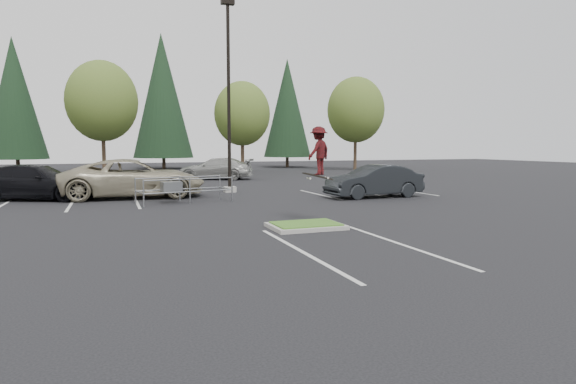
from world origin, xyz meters
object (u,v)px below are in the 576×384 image
object	(u,v)px
decid_c	(242,116)
decid_d	(355,112)
skateboarder	(318,151)
cart_corral	(175,187)
car_far_silver	(217,169)
conif_b	(162,96)
conif_c	(287,108)
light_pole	(229,107)
decid_b	(102,104)
car_l_tan	(134,178)
car_l_black	(35,182)
car_r_charc	(374,181)
conif_a	(14,98)

from	to	relation	value
decid_c	decid_d	xyz separation A→B (m)	(12.00, 0.50, 0.66)
skateboarder	decid_d	bearing A→B (deg)	-153.17
decid_c	cart_corral	xyz separation A→B (m)	(-8.94, -21.92, -4.54)
car_far_silver	conif_b	bearing A→B (deg)	-149.29
conif_b	conif_c	bearing A→B (deg)	-4.09
light_pole	skateboarder	distance (m)	11.23
decid_b	light_pole	bearing A→B (deg)	-70.65
conif_c	car_l_tan	bearing A→B (deg)	-122.94
decid_b	conif_c	size ratio (longest dim) A/B	0.77
light_pole	cart_corral	size ratio (longest dim) A/B	2.41
decid_b	conif_b	world-z (taller)	conif_b
car_l_black	decid_c	bearing A→B (deg)	-16.05
cart_corral	light_pole	bearing A→B (deg)	39.31
conif_c	car_r_charc	bearing A→B (deg)	-102.99
conif_b	decid_b	bearing A→B (deg)	-121.09
decid_c	light_pole	bearing A→B (deg)	-107.11
conif_c	car_r_charc	xyz separation A→B (m)	(-7.50, -32.50, -6.06)
decid_c	conif_b	size ratio (longest dim) A/B	0.58
light_pole	conif_c	size ratio (longest dim) A/B	0.81
decid_c	conif_b	world-z (taller)	conif_b
conif_a	car_l_tan	size ratio (longest dim) A/B	1.93
decid_b	conif_b	size ratio (longest dim) A/B	0.66
conif_a	cart_corral	size ratio (longest dim) A/B	3.10
decid_d	conif_a	size ratio (longest dim) A/B	0.73
decid_d	conif_b	bearing A→B (deg)	150.53
light_pole	skateboarder	world-z (taller)	light_pole
decid_d	car_far_silver	size ratio (longest dim) A/B	1.71
conif_c	car_r_charc	world-z (taller)	conif_c
decid_c	conif_b	bearing A→B (deg)	119.32
decid_d	conif_a	world-z (taller)	conif_a
decid_d	conif_c	size ratio (longest dim) A/B	0.75
decid_c	cart_corral	bearing A→B (deg)	-112.18
light_pole	car_r_charc	distance (m)	8.67
car_l_black	decid_b	bearing A→B (deg)	14.45
light_pole	car_r_charc	size ratio (longest dim) A/B	2.11
conif_b	decid_c	bearing A→B (deg)	-60.68
decid_d	cart_corral	distance (m)	31.11
car_r_charc	light_pole	bearing A→B (deg)	-132.01
cart_corral	car_l_black	xyz separation A→B (m)	(-5.91, 3.58, 0.11)
car_l_black	conif_a	bearing A→B (deg)	33.18
car_r_charc	decid_c	bearing A→B (deg)	179.07
decid_c	conif_c	world-z (taller)	conif_c
conif_b	car_far_silver	distance (m)	19.89
decid_c	skateboarder	bearing A→B (deg)	-100.14
light_pole	conif_b	size ratio (longest dim) A/B	0.70
conif_c	skateboarder	size ratio (longest dim) A/B	7.09
decid_d	conif_c	world-z (taller)	conif_c
car_l_tan	decid_c	bearing A→B (deg)	-26.49
conif_b	car_r_charc	distance (m)	34.85
conif_c	car_l_tan	xyz separation A→B (m)	(-18.50, -28.56, -5.91)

